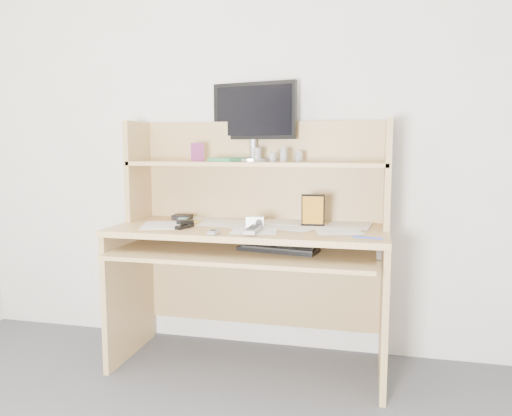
% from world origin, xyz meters
% --- Properties ---
extents(back_wall, '(3.60, 0.04, 2.50)m').
position_xyz_m(back_wall, '(0.00, 1.80, 1.25)').
color(back_wall, silver).
rests_on(back_wall, floor).
extents(desk, '(1.40, 0.70, 1.30)m').
position_xyz_m(desk, '(0.00, 1.56, 0.69)').
color(desk, tan).
rests_on(desk, floor).
extents(paper_clutter, '(1.32, 0.54, 0.01)m').
position_xyz_m(paper_clutter, '(0.00, 1.48, 0.75)').
color(paper_clutter, white).
rests_on(paper_clutter, desk).
extents(keyboard, '(0.41, 0.21, 0.03)m').
position_xyz_m(keyboard, '(0.17, 1.39, 0.66)').
color(keyboard, black).
rests_on(keyboard, desk).
extents(tv_remote, '(0.06, 0.19, 0.02)m').
position_xyz_m(tv_remote, '(0.06, 1.31, 0.77)').
color(tv_remote, '#9D9D98').
rests_on(tv_remote, paper_clutter).
extents(flip_phone, '(0.05, 0.08, 0.02)m').
position_xyz_m(flip_phone, '(-0.11, 1.23, 0.77)').
color(flip_phone, '#AAAAAC').
rests_on(flip_phone, paper_clutter).
extents(stapler, '(0.06, 0.13, 0.04)m').
position_xyz_m(stapler, '(-0.31, 1.36, 0.77)').
color(stapler, black).
rests_on(stapler, paper_clutter).
extents(wallet, '(0.10, 0.08, 0.03)m').
position_xyz_m(wallet, '(-0.42, 1.62, 0.77)').
color(wallet, black).
rests_on(wallet, paper_clutter).
extents(sticky_note_pad, '(0.09, 0.09, 0.01)m').
position_xyz_m(sticky_note_pad, '(-0.33, 1.54, 0.76)').
color(sticky_note_pad, yellow).
rests_on(sticky_note_pad, desk).
extents(digital_camera, '(0.10, 0.05, 0.06)m').
position_xyz_m(digital_camera, '(0.04, 1.44, 0.78)').
color(digital_camera, '#B7B7B9').
rests_on(digital_camera, paper_clutter).
extents(game_case, '(0.12, 0.02, 0.17)m').
position_xyz_m(game_case, '(0.32, 1.54, 0.84)').
color(game_case, black).
rests_on(game_case, paper_clutter).
extents(blue_pen, '(0.13, 0.02, 0.01)m').
position_xyz_m(blue_pen, '(0.60, 1.25, 0.76)').
color(blue_pen, blue).
rests_on(blue_pen, paper_clutter).
extents(card_box, '(0.08, 0.05, 0.10)m').
position_xyz_m(card_box, '(-0.33, 1.62, 1.13)').
color(card_box, maroon).
rests_on(card_box, desk).
extents(shelf_book, '(0.21, 0.24, 0.02)m').
position_xyz_m(shelf_book, '(-0.14, 1.61, 1.09)').
color(shelf_book, '#307A4A').
rests_on(shelf_book, desk).
extents(chip_stack_a, '(0.05, 0.05, 0.05)m').
position_xyz_m(chip_stack_a, '(0.10, 1.61, 1.11)').
color(chip_stack_a, black).
rests_on(chip_stack_a, desk).
extents(chip_stack_b, '(0.05, 0.05, 0.07)m').
position_xyz_m(chip_stack_b, '(0.01, 1.63, 1.12)').
color(chip_stack_b, white).
rests_on(chip_stack_b, desk).
extents(chip_stack_c, '(0.05, 0.05, 0.06)m').
position_xyz_m(chip_stack_c, '(0.23, 1.67, 1.11)').
color(chip_stack_c, black).
rests_on(chip_stack_c, desk).
extents(chip_stack_d, '(0.05, 0.05, 0.07)m').
position_xyz_m(chip_stack_d, '(0.15, 1.62, 1.12)').
color(chip_stack_d, silver).
rests_on(chip_stack_d, desk).
extents(monitor, '(0.49, 0.25, 0.43)m').
position_xyz_m(monitor, '(-0.04, 1.74, 1.31)').
color(monitor, '#9B9B9F').
rests_on(monitor, desk).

